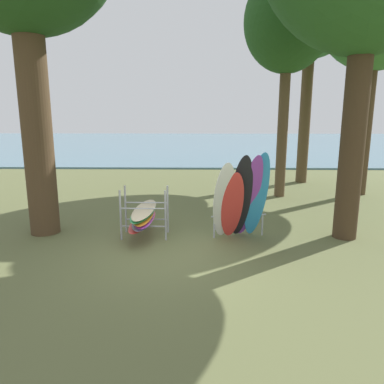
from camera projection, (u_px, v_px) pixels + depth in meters
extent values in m
plane|color=#60663D|center=(170.00, 254.00, 8.07)|extent=(80.00, 80.00, 0.00)
cube|color=slate|center=(194.00, 143.00, 37.92)|extent=(80.00, 36.00, 0.10)
cylinder|color=#4C3823|center=(35.00, 114.00, 8.90)|extent=(0.73, 0.73, 6.09)
cylinder|color=#42301E|center=(354.00, 124.00, 8.57)|extent=(0.57, 0.57, 5.64)
cylinder|color=brown|center=(305.00, 109.00, 15.89)|extent=(0.48, 0.48, 6.53)
cylinder|color=#4C3823|center=(367.00, 119.00, 13.46)|extent=(0.38, 0.38, 5.69)
cylinder|color=brown|center=(283.00, 126.00, 13.20)|extent=(0.38, 0.38, 5.22)
ellipsoid|color=#234C1E|center=(288.00, 21.00, 12.45)|extent=(3.04, 3.04, 3.50)
ellipsoid|color=white|center=(224.00, 202.00, 8.62)|extent=(0.61, 1.00, 2.01)
ellipsoid|color=red|center=(232.00, 206.00, 8.70)|extent=(0.62, 0.88, 1.77)
ellipsoid|color=black|center=(241.00, 197.00, 8.70)|extent=(0.61, 1.01, 2.17)
ellipsoid|color=purple|center=(249.00, 197.00, 8.75)|extent=(0.78, 1.10, 2.16)
ellipsoid|color=#2D8ED1|center=(257.00, 196.00, 8.79)|extent=(0.69, 0.95, 2.21)
cylinder|color=#9EA0A5|center=(214.00, 227.00, 9.07)|extent=(0.04, 0.04, 0.55)
cylinder|color=#9EA0A5|center=(262.00, 225.00, 9.27)|extent=(0.04, 0.04, 0.55)
cylinder|color=#9EA0A5|center=(239.00, 216.00, 9.11)|extent=(1.40, 0.31, 0.04)
cylinder|color=#9EA0A5|center=(121.00, 215.00, 8.85)|extent=(0.05, 0.05, 1.25)
cylinder|color=#9EA0A5|center=(166.00, 216.00, 8.82)|extent=(0.05, 0.05, 1.25)
cylinder|color=#9EA0A5|center=(126.00, 209.00, 9.44)|extent=(0.05, 0.05, 1.25)
cylinder|color=#9EA0A5|center=(168.00, 209.00, 9.41)|extent=(0.05, 0.05, 1.25)
cylinder|color=#9EA0A5|center=(143.00, 226.00, 8.90)|extent=(1.10, 0.04, 0.04)
cylinder|color=#9EA0A5|center=(143.00, 209.00, 8.80)|extent=(1.10, 0.04, 0.04)
cylinder|color=#9EA0A5|center=(147.00, 219.00, 9.48)|extent=(1.10, 0.04, 0.04)
cylinder|color=#9EA0A5|center=(146.00, 203.00, 9.39)|extent=(1.10, 0.04, 0.04)
ellipsoid|color=red|center=(143.00, 221.00, 9.18)|extent=(0.66, 2.13, 0.06)
ellipsoid|color=gray|center=(143.00, 219.00, 9.17)|extent=(0.57, 2.12, 0.06)
ellipsoid|color=purple|center=(144.00, 216.00, 9.15)|extent=(0.65, 2.13, 0.06)
ellipsoid|color=orange|center=(144.00, 214.00, 9.14)|extent=(0.59, 2.12, 0.06)
ellipsoid|color=#339E56|center=(144.00, 212.00, 9.13)|extent=(0.61, 2.12, 0.06)
ellipsoid|color=#C6B289|center=(144.00, 209.00, 9.12)|extent=(0.56, 2.11, 0.06)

